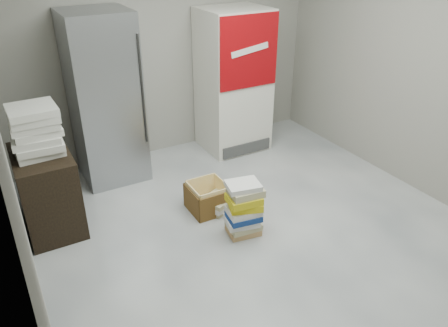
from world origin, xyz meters
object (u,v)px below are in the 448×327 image
wood_shelf (48,191)px  phonebook_stack_main (244,209)px  cardboard_box (208,199)px  coke_cooler (234,81)px  steel_fridge (105,99)px

wood_shelf → phonebook_stack_main: size_ratio=1.41×
cardboard_box → coke_cooler: bearing=50.4°
wood_shelf → cardboard_box: bearing=-18.9°
steel_fridge → coke_cooler: steel_fridge is taller
coke_cooler → phonebook_stack_main: coke_cooler is taller
wood_shelf → phonebook_stack_main: bearing=-33.7°
steel_fridge → coke_cooler: (1.65, -0.01, -0.05)m
phonebook_stack_main → wood_shelf: bearing=157.9°
coke_cooler → cardboard_box: 1.77m
steel_fridge → coke_cooler: size_ratio=1.06×
phonebook_stack_main → cardboard_box: 0.57m
steel_fridge → wood_shelf: size_ratio=2.37×
wood_shelf → cardboard_box: size_ratio=2.08×
wood_shelf → coke_cooler: bearing=16.3°
steel_fridge → phonebook_stack_main: steel_fridge is taller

